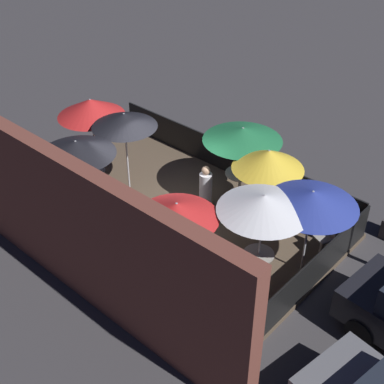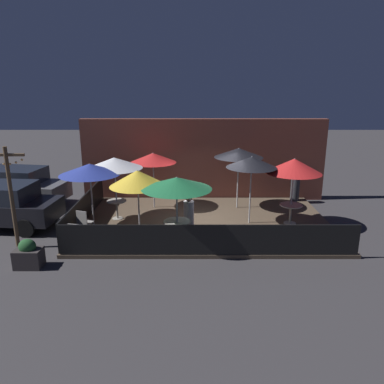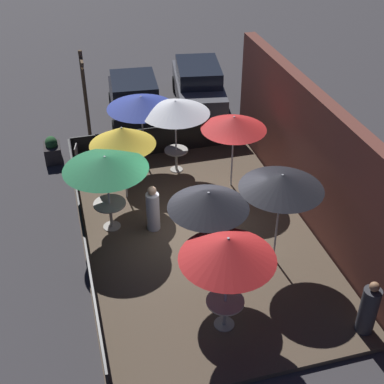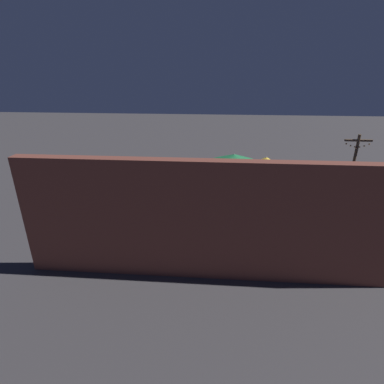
% 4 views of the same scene
% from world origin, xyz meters
% --- Properties ---
extents(ground_plane, '(60.00, 60.00, 0.00)m').
position_xyz_m(ground_plane, '(0.00, 0.00, 0.00)').
color(ground_plane, '#383538').
extents(patio_deck, '(9.02, 5.88, 0.12)m').
position_xyz_m(patio_deck, '(0.00, 0.00, 0.06)').
color(patio_deck, brown).
rests_on(patio_deck, ground_plane).
extents(building_wall, '(10.62, 0.36, 3.58)m').
position_xyz_m(building_wall, '(0.00, 3.17, 1.79)').
color(building_wall, brown).
rests_on(building_wall, ground_plane).
extents(fence_front, '(8.82, 0.05, 0.95)m').
position_xyz_m(fence_front, '(0.00, -2.89, 0.59)').
color(fence_front, black).
rests_on(fence_front, patio_deck).
extents(fence_side_left, '(0.05, 5.68, 0.95)m').
position_xyz_m(fence_side_left, '(-4.46, 0.00, 0.59)').
color(fence_side_left, black).
rests_on(fence_side_left, patio_deck).
extents(patio_umbrella_0, '(2.03, 2.03, 2.33)m').
position_xyz_m(patio_umbrella_0, '(-3.31, 0.23, 2.25)').
color(patio_umbrella_0, '#B2B2B7').
rests_on(patio_umbrella_0, patio_deck).
extents(patio_umbrella_1, '(2.16, 2.16, 2.18)m').
position_xyz_m(patio_umbrella_1, '(-0.97, -2.12, 2.11)').
color(patio_umbrella_1, '#B2B2B7').
rests_on(patio_umbrella_1, patio_deck).
extents(patio_umbrella_2, '(1.94, 1.94, 2.39)m').
position_xyz_m(patio_umbrella_2, '(3.06, -0.27, 2.25)').
color(patio_umbrella_2, '#B2B2B7').
rests_on(patio_umbrella_2, patio_deck).
extents(patio_umbrella_3, '(1.85, 1.85, 2.25)m').
position_xyz_m(patio_umbrella_3, '(-2.05, 1.60, 2.18)').
color(patio_umbrella_3, '#B2B2B7').
rests_on(patio_umbrella_3, patio_deck).
extents(patio_umbrella_4, '(1.81, 1.81, 2.26)m').
position_xyz_m(patio_umbrella_4, '(-2.23, -1.50, 2.11)').
color(patio_umbrella_4, '#B2B2B7').
rests_on(patio_umbrella_4, patio_deck).
extents(patio_umbrella_5, '(1.79, 1.79, 2.46)m').
position_xyz_m(patio_umbrella_5, '(1.58, -0.22, 2.38)').
color(patio_umbrella_5, '#B2B2B7').
rests_on(patio_umbrella_5, patio_deck).
extents(patio_umbrella_6, '(1.94, 1.94, 2.46)m').
position_xyz_m(patio_umbrella_6, '(1.34, 1.57, 2.39)').
color(patio_umbrella_6, '#B2B2B7').
rests_on(patio_umbrella_6, patio_deck).
extents(patio_umbrella_7, '(2.07, 2.07, 2.29)m').
position_xyz_m(patio_umbrella_7, '(-3.98, -0.65, 2.22)').
color(patio_umbrella_7, '#B2B2B7').
rests_on(patio_umbrella_7, patio_deck).
extents(dining_table_0, '(0.72, 0.72, 0.71)m').
position_xyz_m(dining_table_0, '(-3.31, 0.23, 0.67)').
color(dining_table_0, '#9E998E').
rests_on(dining_table_0, patio_deck).
extents(dining_table_1, '(0.85, 0.85, 0.77)m').
position_xyz_m(dining_table_1, '(-0.97, -2.12, 0.73)').
color(dining_table_1, '#9E998E').
rests_on(dining_table_1, patio_deck).
extents(dining_table_2, '(0.80, 0.80, 0.72)m').
position_xyz_m(dining_table_2, '(3.06, -0.27, 0.68)').
color(dining_table_2, '#9E998E').
rests_on(dining_table_2, patio_deck).
extents(patio_chair_0, '(0.48, 0.48, 0.91)m').
position_xyz_m(patio_chair_0, '(-3.97, -2.61, 0.61)').
color(patio_chair_0, gray).
rests_on(patio_chair_0, patio_deck).
extents(patio_chair_1, '(0.52, 0.52, 0.95)m').
position_xyz_m(patio_chair_1, '(-4.03, -1.57, 0.64)').
color(patio_chair_1, gray).
rests_on(patio_chair_1, patio_deck).
extents(patron_0, '(0.48, 0.48, 1.32)m').
position_xyz_m(patron_0, '(-0.61, -1.05, 0.72)').
color(patron_0, silver).
rests_on(patron_0, patio_deck).
extents(patron_1, '(0.47, 0.47, 1.35)m').
position_xyz_m(patron_1, '(3.96, 2.55, 0.73)').
color(patron_1, '#333338').
rests_on(patron_1, patio_deck).
extents(planter_box, '(0.74, 0.52, 0.85)m').
position_xyz_m(planter_box, '(-5.11, -3.43, 0.37)').
color(planter_box, '#332D2D').
rests_on(planter_box, ground_plane).
extents(light_post, '(1.10, 0.12, 3.23)m').
position_xyz_m(light_post, '(-6.01, -2.14, 1.83)').
color(light_post, brown).
rests_on(light_post, ground_plane).
extents(parked_car_0, '(3.95, 2.05, 1.62)m').
position_xyz_m(parked_car_0, '(-7.24, -0.35, 0.84)').
color(parked_car_0, black).
rests_on(parked_car_0, ground_plane).
extents(parked_car_1, '(4.47, 2.37, 1.62)m').
position_xyz_m(parked_car_1, '(-7.98, 2.25, 0.85)').
color(parked_car_1, '#5B5B60').
rests_on(parked_car_1, ground_plane).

